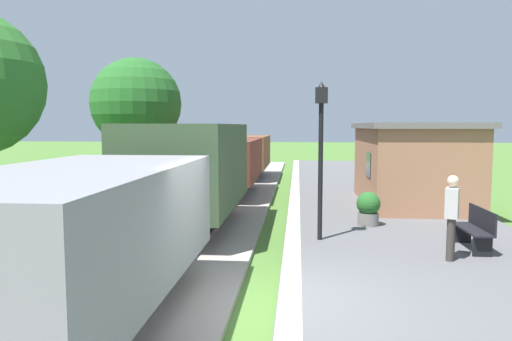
{
  "coord_description": "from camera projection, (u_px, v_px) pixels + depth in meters",
  "views": [
    {
      "loc": [
        0.5,
        -7.19,
        2.93
      ],
      "look_at": [
        -0.66,
        5.99,
        1.69
      ],
      "focal_mm": 33.44,
      "sensor_mm": 36.0,
      "label": 1
    }
  ],
  "objects": [
    {
      "name": "rail_far",
      "position": [
        72.0,
        296.0,
        7.7
      ],
      "size": [
        0.07,
        60.0,
        0.14
      ],
      "primitive_type": "cube",
      "color": "slate",
      "rests_on": "track_ballast"
    },
    {
      "name": "station_hut",
      "position": [
        411.0,
        163.0,
        16.35
      ],
      "size": [
        3.5,
        5.8,
        2.78
      ],
      "color": "#9E6B4C",
      "rests_on": "platform_slab"
    },
    {
      "name": "track_ballast",
      "position": [
        115.0,
        305.0,
        7.65
      ],
      "size": [
        3.8,
        60.0,
        0.12
      ],
      "primitive_type": "cube",
      "color": "#9E9389",
      "rests_on": "ground"
    },
    {
      "name": "platform_edge_stripe",
      "position": [
        290.0,
        299.0,
        7.39
      ],
      "size": [
        0.36,
        60.0,
        0.01
      ],
      "primitive_type": "cube",
      "color": "silver",
      "rests_on": "platform_slab"
    },
    {
      "name": "rail_near",
      "position": [
        159.0,
        299.0,
        7.58
      ],
      "size": [
        0.07,
        60.0,
        0.14
      ],
      "primitive_type": "cube",
      "color": "slate",
      "rests_on": "track_ballast"
    },
    {
      "name": "bench_down_platform",
      "position": [
        385.0,
        176.0,
        21.03
      ],
      "size": [
        0.42,
        1.5,
        0.91
      ],
      "color": "black",
      "rests_on": "platform_slab"
    },
    {
      "name": "bench_near_hut",
      "position": [
        476.0,
        228.0,
        10.34
      ],
      "size": [
        0.42,
        1.5,
        0.91
      ],
      "color": "black",
      "rests_on": "platform_slab"
    },
    {
      "name": "person_waiting",
      "position": [
        452.0,
        214.0,
        9.47
      ],
      "size": [
        0.37,
        0.44,
        1.71
      ],
      "rotation": [
        0.0,
        0.0,
        2.75
      ],
      "color": "#38332D",
      "rests_on": "platform_slab"
    },
    {
      "name": "platform_slab",
      "position": [
        477.0,
        313.0,
        7.16
      ],
      "size": [
        6.0,
        60.0,
        0.25
      ],
      "primitive_type": "cube",
      "color": "#565659",
      "rests_on": "ground"
    },
    {
      "name": "lamp_post_near",
      "position": [
        321.0,
        132.0,
        11.04
      ],
      "size": [
        0.28,
        0.28,
        3.7
      ],
      "color": "black",
      "rests_on": "platform_slab"
    },
    {
      "name": "potted_planter",
      "position": [
        368.0,
        208.0,
        12.85
      ],
      "size": [
        0.64,
        0.64,
        0.92
      ],
      "color": "slate",
      "rests_on": "platform_slab"
    },
    {
      "name": "freight_train",
      "position": [
        211.0,
        169.0,
        15.93
      ],
      "size": [
        2.5,
        26.0,
        2.72
      ],
      "color": "gray",
      "rests_on": "rail_near"
    },
    {
      "name": "tree_trackside_far",
      "position": [
        136.0,
        104.0,
        18.92
      ],
      "size": [
        3.57,
        3.57,
        5.62
      ],
      "color": "#4C3823",
      "rests_on": "ground"
    },
    {
      "name": "ground_plane",
      "position": [
        264.0,
        314.0,
        7.45
      ],
      "size": [
        160.0,
        160.0,
        0.0
      ],
      "primitive_type": "plane",
      "color": "#47702D"
    }
  ]
}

